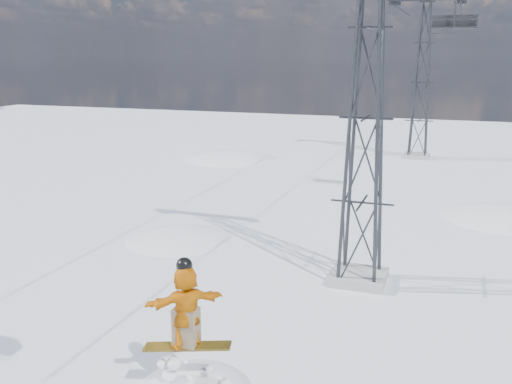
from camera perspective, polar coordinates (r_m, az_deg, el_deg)
snow_terrain at (r=36.63m, az=4.33°, el=-14.16°), size 39.00×37.00×22.00m
lift_tower_near at (r=18.41m, az=10.93°, el=7.16°), size 5.20×1.80×11.43m
lift_tower_far at (r=43.22m, az=16.23°, el=10.44°), size 5.20×1.80×11.43m
lift_chair_mid at (r=28.66m, az=19.22°, el=15.68°), size 2.01×0.58×2.50m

